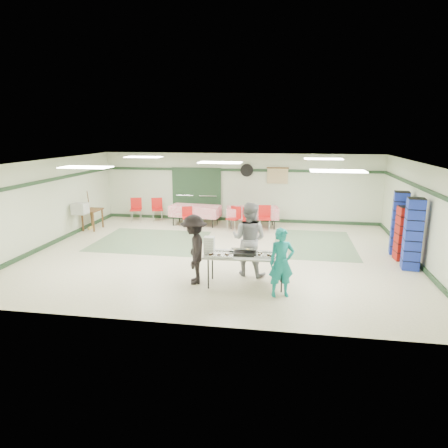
# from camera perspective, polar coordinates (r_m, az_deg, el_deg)

# --- Properties ---
(floor) EXTENTS (11.00, 11.00, 0.00)m
(floor) POSITION_cam_1_polar(r_m,az_deg,el_deg) (11.88, -0.54, -4.22)
(floor) COLOR beige
(floor) RESTS_ON ground
(ceiling) EXTENTS (11.00, 11.00, 0.00)m
(ceiling) POSITION_cam_1_polar(r_m,az_deg,el_deg) (11.37, -0.57, 8.87)
(ceiling) COLOR white
(ceiling) RESTS_ON wall_back
(wall_back) EXTENTS (11.00, 0.00, 11.00)m
(wall_back) POSITION_cam_1_polar(r_m,az_deg,el_deg) (15.95, 2.19, 5.22)
(wall_back) COLOR beige
(wall_back) RESTS_ON floor
(wall_front) EXTENTS (11.00, 0.00, 11.00)m
(wall_front) POSITION_cam_1_polar(r_m,az_deg,el_deg) (7.29, -6.58, -4.49)
(wall_front) COLOR beige
(wall_front) RESTS_ON floor
(wall_left) EXTENTS (0.00, 9.00, 9.00)m
(wall_left) POSITION_cam_1_polar(r_m,az_deg,el_deg) (13.60, -24.08, 2.70)
(wall_left) COLOR beige
(wall_left) RESTS_ON floor
(wall_right) EXTENTS (0.00, 9.00, 9.00)m
(wall_right) POSITION_cam_1_polar(r_m,az_deg,el_deg) (11.94, 26.45, 1.15)
(wall_right) COLOR beige
(wall_right) RESTS_ON floor
(trim_back) EXTENTS (11.00, 0.06, 0.10)m
(trim_back) POSITION_cam_1_polar(r_m,az_deg,el_deg) (15.83, 2.20, 7.71)
(trim_back) COLOR #1F3921
(trim_back) RESTS_ON wall_back
(baseboard_back) EXTENTS (11.00, 0.06, 0.12)m
(baseboard_back) POSITION_cam_1_polar(r_m,az_deg,el_deg) (16.14, 2.14, 0.66)
(baseboard_back) COLOR #1F3921
(baseboard_back) RESTS_ON floor
(trim_left) EXTENTS (0.06, 9.00, 0.10)m
(trim_left) POSITION_cam_1_polar(r_m,az_deg,el_deg) (13.48, -24.25, 5.62)
(trim_left) COLOR #1F3921
(trim_left) RESTS_ON wall_back
(baseboard_left) EXTENTS (0.06, 9.00, 0.12)m
(baseboard_left) POSITION_cam_1_polar(r_m,az_deg,el_deg) (13.85, -23.48, -2.56)
(baseboard_left) COLOR #1F3921
(baseboard_left) RESTS_ON floor
(trim_right) EXTENTS (0.06, 9.00, 0.10)m
(trim_right) POSITION_cam_1_polar(r_m,az_deg,el_deg) (11.82, 26.66, 4.47)
(trim_right) COLOR #1F3921
(trim_right) RESTS_ON wall_back
(baseboard_right) EXTENTS (0.06, 9.00, 0.12)m
(baseboard_right) POSITION_cam_1_polar(r_m,az_deg,el_deg) (12.23, 25.70, -4.76)
(baseboard_right) COLOR #1F3921
(baseboard_right) RESTS_ON floor
(green_patch_a) EXTENTS (3.50, 3.00, 0.01)m
(green_patch_a) POSITION_cam_1_polar(r_m,az_deg,el_deg) (13.43, -10.39, -2.37)
(green_patch_a) COLOR gray
(green_patch_a) RESTS_ON floor
(green_patch_b) EXTENTS (2.50, 3.50, 0.01)m
(green_patch_b) POSITION_cam_1_polar(r_m,az_deg,el_deg) (13.19, 12.68, -2.77)
(green_patch_b) COLOR gray
(green_patch_b) RESTS_ON floor
(double_door_left) EXTENTS (0.90, 0.06, 2.10)m
(double_door_left) POSITION_cam_1_polar(r_m,az_deg,el_deg) (16.34, -5.54, 4.30)
(double_door_left) COLOR gray
(double_door_left) RESTS_ON floor
(double_door_right) EXTENTS (0.90, 0.06, 2.10)m
(double_door_right) POSITION_cam_1_polar(r_m,az_deg,el_deg) (16.13, -2.26, 4.23)
(double_door_right) COLOR gray
(double_door_right) RESTS_ON floor
(door_frame) EXTENTS (2.00, 0.03, 2.15)m
(door_frame) POSITION_cam_1_polar(r_m,az_deg,el_deg) (16.21, -3.95, 4.26)
(door_frame) COLOR #1F3921
(door_frame) RESTS_ON floor
(wall_fan) EXTENTS (0.50, 0.10, 0.50)m
(wall_fan) POSITION_cam_1_polar(r_m,az_deg,el_deg) (15.77, 3.28, 7.68)
(wall_fan) COLOR black
(wall_fan) RESTS_ON wall_back
(scroll_banner) EXTENTS (0.80, 0.02, 0.60)m
(scroll_banner) POSITION_cam_1_polar(r_m,az_deg,el_deg) (15.71, 7.66, 6.83)
(scroll_banner) COLOR tan
(scroll_banner) RESTS_ON wall_back
(serving_table) EXTENTS (1.95, 0.85, 0.76)m
(serving_table) POSITION_cam_1_polar(r_m,az_deg,el_deg) (9.29, 3.13, -4.61)
(serving_table) COLOR #AFAFAA
(serving_table) RESTS_ON floor
(sheet_tray_right) EXTENTS (0.54, 0.42, 0.02)m
(sheet_tray_right) POSITION_cam_1_polar(r_m,az_deg,el_deg) (9.20, 6.06, -4.48)
(sheet_tray_right) COLOR silver
(sheet_tray_right) RESTS_ON serving_table
(sheet_tray_mid) EXTENTS (0.59, 0.45, 0.02)m
(sheet_tray_mid) POSITION_cam_1_polar(r_m,az_deg,el_deg) (9.43, 2.57, -3.98)
(sheet_tray_mid) COLOR silver
(sheet_tray_mid) RESTS_ON serving_table
(sheet_tray_left) EXTENTS (0.64, 0.50, 0.02)m
(sheet_tray_left) POSITION_cam_1_polar(r_m,az_deg,el_deg) (9.21, -0.50, -4.39)
(sheet_tray_left) COLOR silver
(sheet_tray_left) RESTS_ON serving_table
(baking_pan) EXTENTS (0.53, 0.34, 0.08)m
(baking_pan) POSITION_cam_1_polar(r_m,az_deg,el_deg) (9.22, 3.01, -4.20)
(baking_pan) COLOR black
(baking_pan) RESTS_ON serving_table
(foam_box_stack) EXTENTS (0.25, 0.23, 0.39)m
(foam_box_stack) POSITION_cam_1_polar(r_m,az_deg,el_deg) (9.34, -2.12, -2.99)
(foam_box_stack) COLOR white
(foam_box_stack) RESTS_ON serving_table
(volunteer_teal) EXTENTS (0.64, 0.51, 1.53)m
(volunteer_teal) POSITION_cam_1_polar(r_m,az_deg,el_deg) (8.77, 8.21, -5.50)
(volunteer_teal) COLOR teal
(volunteer_teal) RESTS_ON floor
(volunteer_grey) EXTENTS (1.05, 0.90, 1.85)m
(volunteer_grey) POSITION_cam_1_polar(r_m,az_deg,el_deg) (9.94, 3.59, -2.16)
(volunteer_grey) COLOR gray
(volunteer_grey) RESTS_ON floor
(volunteer_dark) EXTENTS (0.86, 1.19, 1.65)m
(volunteer_dark) POSITION_cam_1_polar(r_m,az_deg,el_deg) (9.44, -4.31, -3.64)
(volunteer_dark) COLOR black
(volunteer_dark) RESTS_ON floor
(dining_table_a) EXTENTS (2.02, 1.11, 0.77)m
(dining_table_a) POSITION_cam_1_polar(r_m,az_deg,el_deg) (15.01, 4.07, 1.67)
(dining_table_a) COLOR red
(dining_table_a) RESTS_ON floor
(dining_table_b) EXTENTS (1.97, 1.05, 0.77)m
(dining_table_b) POSITION_cam_1_polar(r_m,az_deg,el_deg) (15.35, -4.14, 1.93)
(dining_table_b) COLOR red
(dining_table_b) RESTS_ON floor
(chair_a) EXTENTS (0.43, 0.43, 0.85)m
(chair_a) POSITION_cam_1_polar(r_m,az_deg,el_deg) (14.47, 3.47, 1.05)
(chair_a) COLOR red
(chair_a) RESTS_ON floor
(chair_b) EXTENTS (0.53, 0.53, 0.87)m
(chair_b) POSITION_cam_1_polar(r_m,az_deg,el_deg) (14.52, 1.52, 1.17)
(chair_b) COLOR red
(chair_b) RESTS_ON floor
(chair_c) EXTENTS (0.48, 0.48, 0.94)m
(chair_c) POSITION_cam_1_polar(r_m,az_deg,el_deg) (14.42, 5.83, 1.21)
(chair_c) COLOR red
(chair_c) RESTS_ON floor
(chair_d) EXTENTS (0.49, 0.49, 0.82)m
(chair_d) POSITION_cam_1_polar(r_m,az_deg,el_deg) (14.86, -5.25, 1.25)
(chair_d) COLOR red
(chair_d) RESTS_ON floor
(chair_loose_a) EXTENTS (0.56, 0.56, 0.93)m
(chair_loose_a) POSITION_cam_1_polar(r_m,az_deg,el_deg) (16.27, -9.54, 2.42)
(chair_loose_a) COLOR red
(chair_loose_a) RESTS_ON floor
(chair_loose_b) EXTENTS (0.53, 0.53, 0.94)m
(chair_loose_b) POSITION_cam_1_polar(r_m,az_deg,el_deg) (16.37, -12.45, 2.38)
(chair_loose_b) COLOR red
(chair_loose_b) RESTS_ON floor
(crate_stack_blue_a) EXTENTS (0.47, 0.47, 1.86)m
(crate_stack_blue_a) POSITION_cam_1_polar(r_m,az_deg,el_deg) (12.66, 23.74, 0.10)
(crate_stack_blue_a) COLOR #1B21A5
(crate_stack_blue_a) RESTS_ON floor
(crate_stack_red) EXTENTS (0.43, 0.43, 1.54)m
(crate_stack_red) POSITION_cam_1_polar(r_m,az_deg,el_deg) (12.16, 24.31, -1.26)
(crate_stack_red) COLOR maroon
(crate_stack_red) RESTS_ON floor
(crate_stack_blue_b) EXTENTS (0.46, 0.46, 1.90)m
(crate_stack_blue_b) POSITION_cam_1_polar(r_m,az_deg,el_deg) (11.39, 25.38, -1.34)
(crate_stack_blue_b) COLOR #1B21A5
(crate_stack_blue_b) RESTS_ON floor
(printer_table) EXTENTS (0.56, 0.84, 0.74)m
(printer_table) POSITION_cam_1_polar(r_m,az_deg,el_deg) (15.42, -18.32, 1.57)
(printer_table) COLOR brown
(printer_table) RESTS_ON floor
(office_printer) EXTENTS (0.49, 0.43, 0.38)m
(office_printer) POSITION_cam_1_polar(r_m,az_deg,el_deg) (14.64, -19.88, 2.08)
(office_printer) COLOR #ADAEA9
(office_printer) RESTS_ON printer_table
(broom) EXTENTS (0.08, 0.23, 1.41)m
(broom) POSITION_cam_1_polar(r_m,az_deg,el_deg) (15.42, -18.63, 1.96)
(broom) COLOR brown
(broom) RESTS_ON floor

